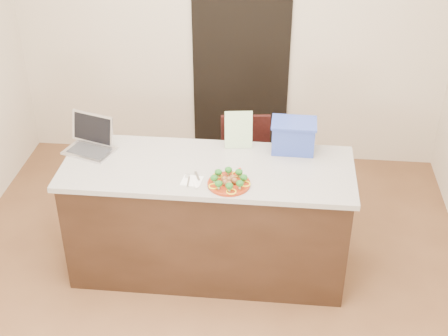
# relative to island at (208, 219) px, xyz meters

# --- Properties ---
(ground) EXTENTS (4.00, 4.00, 0.00)m
(ground) POSITION_rel_island_xyz_m (0.00, -0.25, -0.46)
(ground) COLOR brown
(ground) RESTS_ON ground
(room_shell) EXTENTS (4.00, 4.00, 4.00)m
(room_shell) POSITION_rel_island_xyz_m (0.00, -0.25, 1.16)
(room_shell) COLOR white
(room_shell) RESTS_ON ground
(doorway) EXTENTS (0.90, 0.02, 2.00)m
(doorway) POSITION_rel_island_xyz_m (0.10, 1.73, 0.54)
(doorway) COLOR black
(doorway) RESTS_ON ground
(island) EXTENTS (2.06, 0.76, 0.92)m
(island) POSITION_rel_island_xyz_m (0.00, 0.00, 0.00)
(island) COLOR black
(island) RESTS_ON ground
(plate) EXTENTS (0.29, 0.29, 0.02)m
(plate) POSITION_rel_island_xyz_m (0.17, -0.22, 0.47)
(plate) COLOR maroon
(plate) RESTS_ON island
(meatballs) EXTENTS (0.11, 0.11, 0.04)m
(meatballs) POSITION_rel_island_xyz_m (0.17, -0.23, 0.50)
(meatballs) COLOR brown
(meatballs) RESTS_ON plate
(broccoli) EXTENTS (0.25, 0.25, 0.04)m
(broccoli) POSITION_rel_island_xyz_m (0.17, -0.22, 0.51)
(broccoli) COLOR #134612
(broccoli) RESTS_ON plate
(pepper_rings) EXTENTS (0.28, 0.28, 0.01)m
(pepper_rings) POSITION_rel_island_xyz_m (0.17, -0.22, 0.48)
(pepper_rings) COLOR gold
(pepper_rings) RESTS_ON plate
(napkin) EXTENTS (0.15, 0.15, 0.01)m
(napkin) POSITION_rel_island_xyz_m (-0.08, -0.20, 0.46)
(napkin) COLOR silver
(napkin) RESTS_ON island
(fork) EXTENTS (0.03, 0.16, 0.00)m
(fork) POSITION_rel_island_xyz_m (-0.10, -0.19, 0.47)
(fork) COLOR silver
(fork) RESTS_ON napkin
(knife) EXTENTS (0.06, 0.21, 0.01)m
(knife) POSITION_rel_island_xyz_m (-0.05, -0.22, 0.47)
(knife) COLOR white
(knife) RESTS_ON napkin
(yogurt_bottle) EXTENTS (0.03, 0.03, 0.06)m
(yogurt_bottle) POSITION_rel_island_xyz_m (0.24, -0.10, 0.48)
(yogurt_bottle) COLOR white
(yogurt_bottle) RESTS_ON island
(laptop) EXTENTS (0.40, 0.37, 0.24)m
(laptop) POSITION_rel_island_xyz_m (-0.88, 0.17, 0.52)
(laptop) COLOR #BCBBC0
(laptop) RESTS_ON island
(leaflet) EXTENTS (0.21, 0.07, 0.29)m
(leaflet) POSITION_rel_island_xyz_m (0.19, 0.29, 0.60)
(leaflet) COLOR white
(leaflet) RESTS_ON island
(blue_box) EXTENTS (0.33, 0.24, 0.23)m
(blue_box) POSITION_rel_island_xyz_m (0.59, 0.29, 0.57)
(blue_box) COLOR #293C94
(blue_box) RESTS_ON island
(chair) EXTENTS (0.45, 0.45, 0.91)m
(chair) POSITION_rel_island_xyz_m (0.21, 0.71, 0.06)
(chair) COLOR black
(chair) RESTS_ON ground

